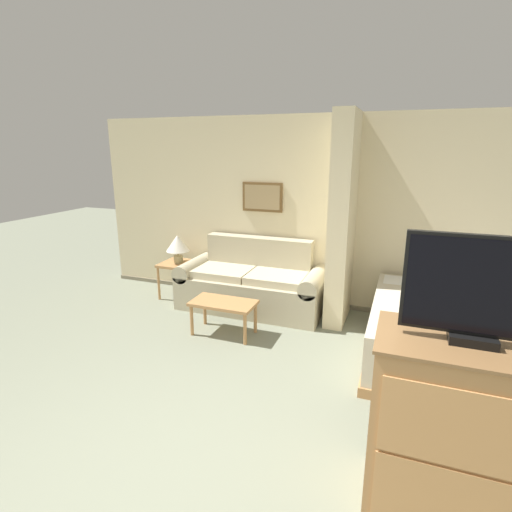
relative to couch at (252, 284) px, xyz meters
name	(u,v)px	position (x,y,z in m)	size (l,w,h in m)	color
ground_plane	(172,502)	(0.68, -3.16, -0.34)	(20.00, 20.00, 0.00)	gray
wall_back	(310,214)	(0.67, 0.48, 0.95)	(6.50, 0.16, 2.60)	beige
wall_partition_pillar	(342,221)	(1.18, 0.04, 0.96)	(0.24, 0.76, 2.60)	beige
couch	(252,284)	(0.00, 0.00, 0.00)	(2.00, 0.84, 0.95)	#B7AD8E
coffee_table	(223,306)	(-0.02, -0.88, 0.02)	(0.76, 0.41, 0.41)	#B27F4C
side_table	(179,268)	(-1.18, 0.02, 0.11)	(0.50, 0.50, 0.53)	#B27F4C
table_lamp	(178,244)	(-1.18, 0.02, 0.47)	(0.34, 0.34, 0.42)	tan
tv_dresser	(457,433)	(2.30, -2.62, 0.23)	(0.99, 0.57, 1.15)	#B27F4C
tv	(480,291)	(2.30, -2.62, 1.11)	(0.77, 0.16, 0.60)	black
bed	(444,333)	(2.39, -0.61, -0.04)	(1.50, 1.99, 0.59)	#B27F4C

